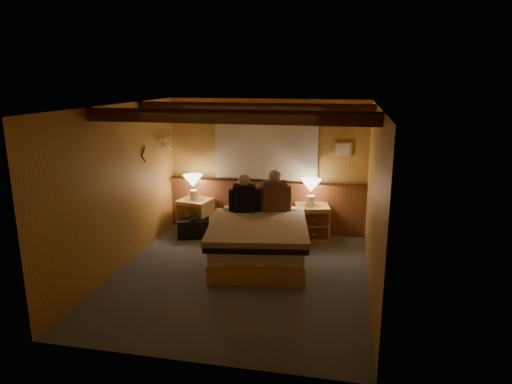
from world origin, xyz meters
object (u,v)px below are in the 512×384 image
(nightstand_right, at_px, (312,222))
(duffel_bag, at_px, (194,228))
(person_left, at_px, (244,196))
(person_right, at_px, (274,194))
(nightstand_left, at_px, (196,215))
(lamp_left, at_px, (193,182))
(bed, at_px, (258,241))
(lamp_right, at_px, (311,187))

(nightstand_right, xyz_separation_m, duffel_bag, (-2.06, -0.32, -0.14))
(person_left, bearing_deg, person_right, 9.57)
(nightstand_right, bearing_deg, nightstand_left, 167.86)
(nightstand_left, distance_m, person_right, 1.73)
(lamp_left, distance_m, person_left, 1.26)
(bed, relative_size, nightstand_left, 3.21)
(nightstand_left, xyz_separation_m, lamp_right, (2.10, -0.02, 0.64))
(nightstand_left, xyz_separation_m, person_left, (1.07, -0.64, 0.58))
(person_left, bearing_deg, nightstand_left, 140.59)
(lamp_left, height_order, lamp_right, lamp_right)
(nightstand_left, distance_m, person_left, 1.38)
(lamp_left, bearing_deg, nightstand_left, 39.99)
(nightstand_right, bearing_deg, lamp_left, 168.36)
(lamp_right, relative_size, duffel_bag, 0.75)
(bed, xyz_separation_m, nightstand_right, (0.73, 1.15, -0.02))
(duffel_bag, bearing_deg, person_right, -22.44)
(lamp_left, relative_size, person_right, 0.66)
(lamp_right, distance_m, duffel_bag, 2.19)
(lamp_left, distance_m, person_right, 1.63)
(bed, relative_size, person_right, 2.92)
(nightstand_right, height_order, person_right, person_right)
(nightstand_right, height_order, lamp_left, lamp_left)
(lamp_left, xyz_separation_m, person_left, (1.09, -0.62, -0.04))
(lamp_right, bearing_deg, person_right, -140.42)
(nightstand_right, distance_m, person_right, 0.97)
(bed, height_order, person_right, person_right)
(duffel_bag, bearing_deg, lamp_left, 90.31)
(person_right, bearing_deg, bed, -117.22)
(lamp_right, distance_m, person_left, 1.20)
(nightstand_right, bearing_deg, bed, -134.18)
(lamp_left, relative_size, duffel_bag, 0.75)
(bed, xyz_separation_m, nightstand_left, (-1.40, 1.16, -0.03))
(person_left, xyz_separation_m, duffel_bag, (-1.00, 0.31, -0.71))
(lamp_right, bearing_deg, duffel_bag, -171.55)
(lamp_right, xyz_separation_m, duffel_bag, (-2.03, -0.30, -0.77))
(person_left, bearing_deg, lamp_right, 22.25)
(nightstand_right, bearing_deg, person_right, -153.03)
(nightstand_left, distance_m, duffel_bag, 0.36)
(person_left, bearing_deg, lamp_left, 141.85)
(lamp_left, height_order, duffel_bag, lamp_left)
(nightstand_left, bearing_deg, person_left, -18.72)
(person_right, bearing_deg, person_left, -177.58)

